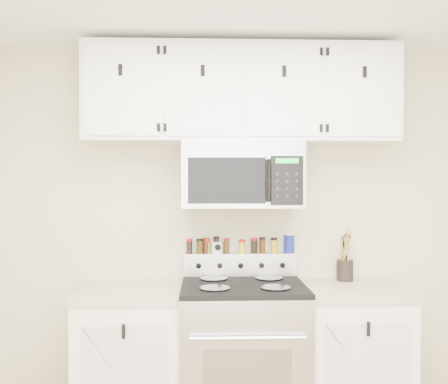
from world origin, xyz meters
name	(u,v)px	position (x,y,z in m)	size (l,w,h in m)	color
back_wall	(240,231)	(0.00, 1.75, 1.25)	(3.50, 0.01, 2.50)	#BBB38C
range	(243,358)	(0.00, 1.43, 0.49)	(0.76, 0.65, 1.10)	#B7B7BA
base_cabinet_left	(132,362)	(-0.69, 1.45, 0.46)	(0.64, 0.62, 0.92)	white
base_cabinet_right	(352,359)	(0.69, 1.45, 0.46)	(0.64, 0.62, 0.92)	white
microwave	(242,175)	(0.00, 1.55, 1.63)	(0.76, 0.44, 0.42)	#9E9EA3
upper_cabinets	(242,94)	(0.00, 1.58, 2.15)	(2.00, 0.35, 0.62)	white
utensil_crock	(345,269)	(0.70, 1.65, 1.00)	(0.11, 0.11, 0.32)	black
kitchen_timer	(218,247)	(-0.15, 1.71, 1.14)	(0.07, 0.06, 0.08)	silver
salt_canister	(289,243)	(0.33, 1.71, 1.17)	(0.07, 0.07, 0.13)	navy
spice_jar_0	(189,246)	(-0.34, 1.71, 1.15)	(0.04, 0.04, 0.10)	black
spice_jar_1	(200,246)	(-0.27, 1.71, 1.15)	(0.05, 0.05, 0.10)	#3D2D0E
spice_jar_2	(207,246)	(-0.23, 1.71, 1.15)	(0.04, 0.04, 0.10)	#391B0D
spice_jar_3	(207,247)	(-0.23, 1.71, 1.15)	(0.04, 0.04, 0.09)	yellow
spice_jar_4	(216,245)	(-0.16, 1.71, 1.16)	(0.04, 0.04, 0.12)	black
spice_jar_5	(227,246)	(-0.09, 1.71, 1.15)	(0.04, 0.04, 0.10)	#3D2B0E
spice_jar_6	(242,246)	(0.01, 1.71, 1.15)	(0.04, 0.04, 0.09)	gold
spice_jar_7	(254,246)	(0.10, 1.71, 1.15)	(0.04, 0.04, 0.10)	black
spice_jar_8	(262,245)	(0.15, 1.71, 1.15)	(0.04, 0.04, 0.11)	#3E270E
spice_jar_9	(274,245)	(0.23, 1.71, 1.15)	(0.04, 0.04, 0.10)	gold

